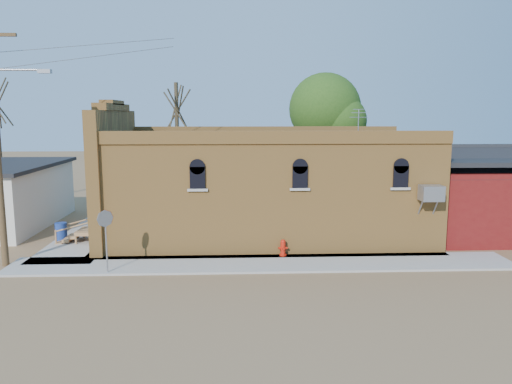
{
  "coord_description": "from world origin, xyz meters",
  "views": [
    {
      "loc": [
        0.45,
        -17.31,
        5.65
      ],
      "look_at": [
        1.34,
        3.38,
        2.4
      ],
      "focal_mm": 35.0,
      "sensor_mm": 36.0,
      "label": 1
    }
  ],
  "objects_px": {
    "trash_barrel": "(61,231)",
    "brick_bar": "(261,186)",
    "fire_hydrant": "(283,248)",
    "stop_sign": "(105,224)"
  },
  "relations": [
    {
      "from": "trash_barrel",
      "to": "brick_bar",
      "type": "bearing_deg",
      "value": 5.17
    },
    {
      "from": "brick_bar",
      "to": "fire_hydrant",
      "type": "bearing_deg",
      "value": -79.32
    },
    {
      "from": "stop_sign",
      "to": "trash_barrel",
      "type": "relative_size",
      "value": 2.87
    },
    {
      "from": "fire_hydrant",
      "to": "stop_sign",
      "type": "relative_size",
      "value": 0.29
    },
    {
      "from": "fire_hydrant",
      "to": "stop_sign",
      "type": "distance_m",
      "value": 6.84
    },
    {
      "from": "fire_hydrant",
      "to": "trash_barrel",
      "type": "relative_size",
      "value": 0.84
    },
    {
      "from": "stop_sign",
      "to": "fire_hydrant",
      "type": "bearing_deg",
      "value": -3.72
    },
    {
      "from": "brick_bar",
      "to": "trash_barrel",
      "type": "bearing_deg",
      "value": -174.83
    },
    {
      "from": "fire_hydrant",
      "to": "trash_barrel",
      "type": "height_order",
      "value": "trash_barrel"
    },
    {
      "from": "fire_hydrant",
      "to": "trash_barrel",
      "type": "bearing_deg",
      "value": 148.16
    }
  ]
}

